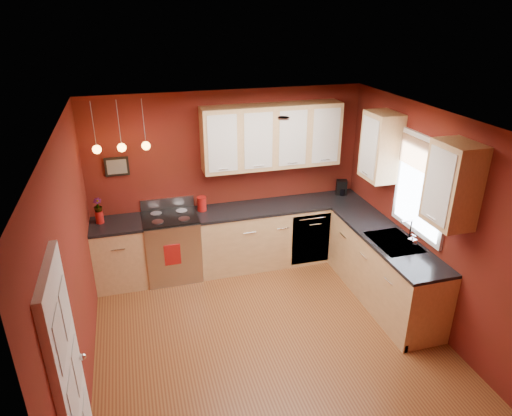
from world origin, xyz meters
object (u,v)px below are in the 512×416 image
object	(u,v)px
soap_pump	(412,241)
coffee_maker	(342,188)
sink	(394,243)
red_canister	(202,204)
gas_range	(172,246)

from	to	relation	value
soap_pump	coffee_maker	bearing A→B (deg)	92.04
sink	red_canister	size ratio (longest dim) A/B	3.35
red_canister	coffee_maker	bearing A→B (deg)	0.69
red_canister	sink	bearing A→B (deg)	-36.59
sink	soap_pump	distance (m)	0.26
sink	coffee_maker	xyz separation A→B (m)	(0.05, 1.62, 0.13)
red_canister	soap_pump	size ratio (longest dim) A/B	1.15
coffee_maker	red_canister	bearing A→B (deg)	-161.07
gas_range	coffee_maker	xyz separation A→B (m)	(2.67, 0.12, 0.56)
coffee_maker	soap_pump	bearing A→B (deg)	-69.72
soap_pump	sink	bearing A→B (deg)	119.92
gas_range	soap_pump	distance (m)	3.27
gas_range	red_canister	xyz separation A→B (m)	(0.47, 0.10, 0.56)
sink	red_canister	world-z (taller)	sink
red_canister	soap_pump	xyz separation A→B (m)	(2.27, -1.80, -0.01)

